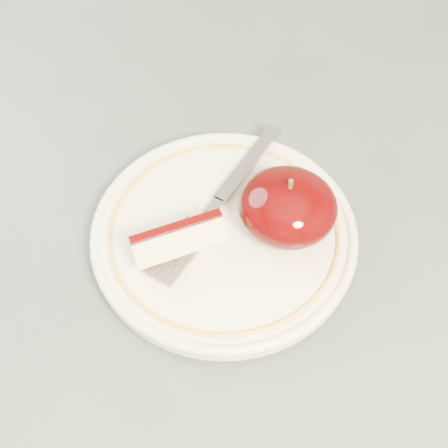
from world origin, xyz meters
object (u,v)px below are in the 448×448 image
(table, at_px, (246,309))
(apple_half, at_px, (287,207))
(fork, at_px, (218,202))
(plate, at_px, (224,234))

(table, relative_size, apple_half, 11.08)
(apple_half, height_order, fork, apple_half)
(plate, xyz_separation_m, fork, (-0.01, 0.02, 0.01))
(table, bearing_deg, fork, 135.89)
(table, height_order, fork, fork)
(fork, bearing_deg, apple_half, -78.74)
(plate, relative_size, fork, 1.17)
(table, xyz_separation_m, fork, (-0.04, 0.04, 0.11))
(plate, bearing_deg, table, -24.51)
(apple_half, relative_size, fork, 0.43)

